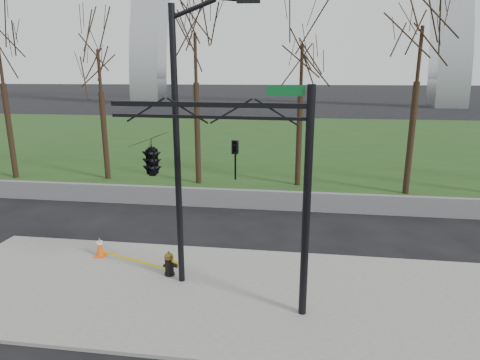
# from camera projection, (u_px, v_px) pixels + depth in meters

# --- Properties ---
(ground) EXTENTS (500.00, 500.00, 0.00)m
(ground) POSITION_uv_depth(u_px,v_px,m) (228.00, 294.00, 11.98)
(ground) COLOR black
(ground) RESTS_ON ground
(sidewalk) EXTENTS (18.00, 6.00, 0.10)m
(sidewalk) POSITION_uv_depth(u_px,v_px,m) (228.00, 293.00, 11.97)
(sidewalk) COLOR slate
(sidewalk) RESTS_ON ground
(grass_strip) EXTENTS (120.00, 40.00, 0.06)m
(grass_strip) POSITION_uv_depth(u_px,v_px,m) (279.00, 139.00, 40.74)
(grass_strip) COLOR #203D16
(grass_strip) RESTS_ON ground
(guardrail) EXTENTS (60.00, 0.30, 0.90)m
(guardrail) POSITION_uv_depth(u_px,v_px,m) (256.00, 199.00, 19.54)
(guardrail) COLOR #59595B
(guardrail) RESTS_ON ground
(tree_row) EXTENTS (44.09, 4.00, 9.27)m
(tree_row) POSITION_uv_depth(u_px,v_px,m) (247.00, 104.00, 22.46)
(tree_row) COLOR black
(tree_row) RESTS_ON ground
(fire_hydrant) EXTENTS (0.49, 0.32, 0.80)m
(fire_hydrant) POSITION_uv_depth(u_px,v_px,m) (170.00, 264.00, 12.86)
(fire_hydrant) COLOR black
(fire_hydrant) RESTS_ON sidewalk
(traffic_cone) EXTENTS (0.39, 0.39, 0.71)m
(traffic_cone) POSITION_uv_depth(u_px,v_px,m) (100.00, 247.00, 14.20)
(traffic_cone) COLOR #F4590C
(traffic_cone) RESTS_ON sidewalk
(street_light) EXTENTS (2.39, 0.33, 8.21)m
(street_light) POSITION_uv_depth(u_px,v_px,m) (184.00, 131.00, 11.43)
(street_light) COLOR black
(street_light) RESTS_ON ground
(traffic_signal_mast) EXTENTS (5.10, 2.51, 6.00)m
(traffic_signal_mast) POSITION_uv_depth(u_px,v_px,m) (180.00, 158.00, 10.48)
(traffic_signal_mast) COLOR black
(traffic_signal_mast) RESTS_ON ground
(caution_tape) EXTENTS (3.28, 1.30, 0.41)m
(caution_tape) POSITION_uv_depth(u_px,v_px,m) (140.00, 260.00, 13.42)
(caution_tape) COLOR yellow
(caution_tape) RESTS_ON ground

